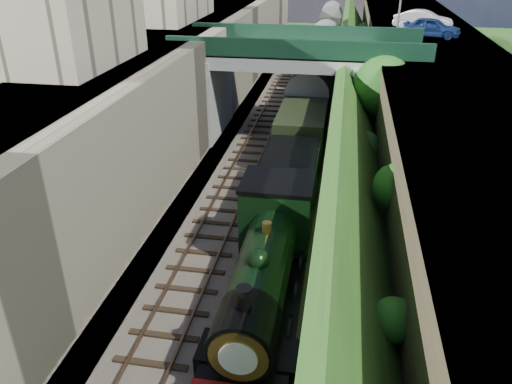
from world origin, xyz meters
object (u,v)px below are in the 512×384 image
at_px(locomotive, 266,268).
at_px(tender, 289,186).
at_px(tree, 385,89).
at_px(car_blue, 432,27).
at_px(road_bridge, 305,81).
at_px(car_silver, 423,20).

distance_m(locomotive, tender, 7.37).
relative_size(tree, car_blue, 1.66).
distance_m(road_bridge, car_blue, 10.62).
bearing_deg(tender, car_silver, 68.41).
height_order(car_blue, car_silver, car_silver).
xyz_separation_m(road_bridge, tender, (0.26, -11.09, -2.46)).
height_order(tree, car_silver, car_silver).
bearing_deg(road_bridge, car_silver, 47.90).
bearing_deg(locomotive, tree, 72.79).
bearing_deg(car_silver, tender, 178.09).
height_order(road_bridge, car_silver, car_silver).
xyz_separation_m(car_blue, tender, (-8.22, -16.82, -5.31)).
bearing_deg(car_blue, tree, 176.23).
relative_size(road_bridge, locomotive, 1.56).
distance_m(road_bridge, tree, 5.95).
distance_m(tree, locomotive, 16.17).
relative_size(car_blue, car_silver, 0.92).
bearing_deg(locomotive, tender, 90.00).
bearing_deg(tree, tender, -120.96).
xyz_separation_m(locomotive, tender, (-0.00, 7.36, -0.27)).
distance_m(road_bridge, locomotive, 18.58).
height_order(tree, car_blue, car_blue).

